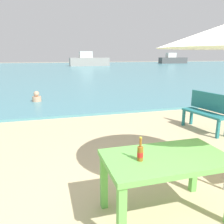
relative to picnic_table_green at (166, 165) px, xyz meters
name	(u,v)px	position (x,y,z in m)	size (l,w,h in m)	color
ground_plane	(199,224)	(0.32, -0.26, -0.65)	(120.00, 120.00, 0.00)	#C6B287
sea_water	(57,69)	(0.32, 29.74, -0.61)	(120.00, 50.00, 0.08)	teal
picnic_table_green	(166,165)	(0.00, 0.00, 0.00)	(1.40, 0.80, 0.76)	#60B24C
beer_bottle_amber	(140,152)	(-0.33, -0.02, 0.20)	(0.07, 0.07, 0.26)	brown
bench_teal_center	(207,109)	(2.56, 2.57, -0.11)	(0.56, 1.24, 0.95)	#237275
swimmer_person	(37,97)	(-1.62, 7.23, -0.41)	(0.34, 0.34, 0.41)	tan
boat_barge	(89,61)	(5.90, 36.30, 0.27)	(6.46, 1.76, 2.35)	gray
boat_cargo_ship	(173,60)	(25.33, 42.77, 0.22)	(6.06, 1.65, 2.20)	#4C4C4C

